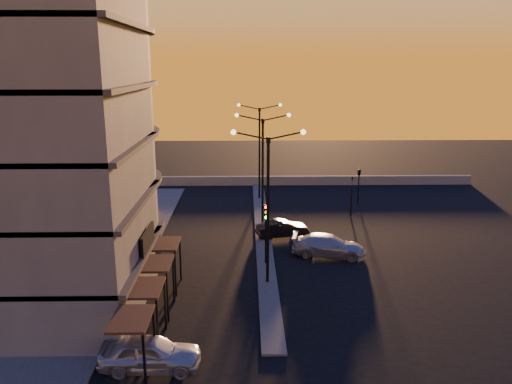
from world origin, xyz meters
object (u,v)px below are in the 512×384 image
object	(u,v)px
car_wagon	(329,246)
streetlamp_mid	(263,163)
car_sedan	(282,229)
traffic_light_main	(266,224)
car_hatchback	(150,353)

from	to	relation	value
car_wagon	streetlamp_mid	bearing A→B (deg)	51.30
car_sedan	traffic_light_main	bearing A→B (deg)	152.24
traffic_light_main	car_hatchback	xyz separation A→B (m)	(-5.53, -11.71, -2.13)
car_sedan	car_wagon	world-z (taller)	car_wagon
traffic_light_main	car_wagon	xyz separation A→B (m)	(4.50, 1.62, -2.14)
car_sedan	car_wagon	xyz separation A→B (m)	(3.00, -4.07, 0.08)
car_wagon	car_hatchback	bearing A→B (deg)	155.08
traffic_light_main	car_wagon	size ratio (longest dim) A/B	0.82
streetlamp_mid	car_hatchback	bearing A→B (deg)	-106.36
traffic_light_main	car_hatchback	bearing A→B (deg)	-115.28
traffic_light_main	car_wagon	bearing A→B (deg)	19.83
streetlamp_mid	car_hatchback	distance (m)	20.22
traffic_light_main	car_sedan	bearing A→B (deg)	75.23
streetlamp_mid	car_sedan	size ratio (longest dim) A/B	2.35
car_sedan	car_hatchback	bearing A→B (deg)	145.00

